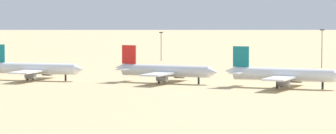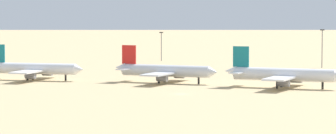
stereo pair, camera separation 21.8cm
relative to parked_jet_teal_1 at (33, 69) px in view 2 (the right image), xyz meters
The scene contains 6 objects.
ground 72.72m from the parked_jet_teal_1, 19.34° to the right, with size 4000.00×4000.00×0.00m, color tan.
parked_jet_teal_1 is the anchor object (origin of this frame).
parked_jet_red_2 47.95m from the parked_jet_teal_1, 11.96° to the left, with size 38.18×32.03×12.63m.
parked_jet_teal_3 89.87m from the parked_jet_teal_1, ahead, with size 39.66×33.33×13.11m.
light_pole_west 130.35m from the parked_jet_teal_1, 55.57° to the left, with size 1.80×0.50×16.32m.
light_pole_mid 122.89m from the parked_jet_teal_1, 94.43° to the left, with size 1.80×0.50×13.78m.
Camera 2 is at (115.13, -247.76, 26.27)m, focal length 98.66 mm.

